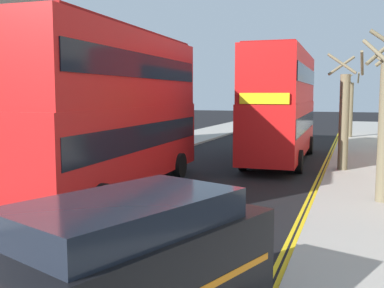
# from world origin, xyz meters

# --- Properties ---
(sidewalk_right) EXTENTS (4.00, 80.00, 0.14)m
(sidewalk_right) POSITION_xyz_m (6.50, 16.00, 0.07)
(sidewalk_right) COLOR #9E9991
(sidewalk_right) RESTS_ON ground
(sidewalk_left) EXTENTS (4.00, 80.00, 0.14)m
(sidewalk_left) POSITION_xyz_m (-6.50, 16.00, 0.07)
(sidewalk_left) COLOR #9E9991
(sidewalk_left) RESTS_ON ground
(kerb_line_outer) EXTENTS (0.10, 56.00, 0.01)m
(kerb_line_outer) POSITION_xyz_m (4.40, 14.00, 0.00)
(kerb_line_outer) COLOR yellow
(kerb_line_outer) RESTS_ON ground
(kerb_line_inner) EXTENTS (0.10, 56.00, 0.01)m
(kerb_line_inner) POSITION_xyz_m (4.24, 14.00, 0.00)
(kerb_line_inner) COLOR yellow
(kerb_line_inner) RESTS_ON ground
(traffic_island) EXTENTS (1.10, 2.20, 0.10)m
(traffic_island) POSITION_xyz_m (0.00, 3.86, 0.05)
(traffic_island) COLOR #9E9991
(traffic_island) RESTS_ON ground
(keep_left_bollard) EXTENTS (0.36, 0.28, 1.11)m
(keep_left_bollard) POSITION_xyz_m (0.00, 3.86, 0.61)
(keep_left_bollard) COLOR silver
(keep_left_bollard) RESTS_ON traffic_island
(double_decker_bus_away) EXTENTS (3.13, 10.90, 5.64)m
(double_decker_bus_away) POSITION_xyz_m (-2.26, 10.69, 3.03)
(double_decker_bus_away) COLOR red
(double_decker_bus_away) RESTS_ON ground
(double_decker_bus_oncoming) EXTENTS (2.98, 10.86, 5.64)m
(double_decker_bus_oncoming) POSITION_xyz_m (2.04, 20.22, 3.03)
(double_decker_bus_oncoming) COLOR red
(double_decker_bus_oncoming) RESTS_ON ground
(taxi_minivan) EXTENTS (3.38, 5.16, 2.12)m
(taxi_minivan) POSITION_xyz_m (2.78, 1.68, 1.07)
(taxi_minivan) COLOR black
(taxi_minivan) RESTS_ON ground
(street_tree_near) EXTENTS (1.53, 1.61, 5.14)m
(street_tree_near) POSITION_xyz_m (5.17, 17.72, 2.42)
(street_tree_near) COLOR #6B6047
(street_tree_near) RESTS_ON sidewalk_right
(street_tree_mid) EXTENTS (1.30, 1.36, 4.97)m
(street_tree_mid) POSITION_xyz_m (5.19, 34.24, 2.39)
(street_tree_mid) COLOR #6B6047
(street_tree_mid) RESTS_ON sidewalk_right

